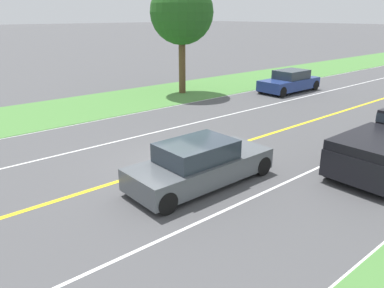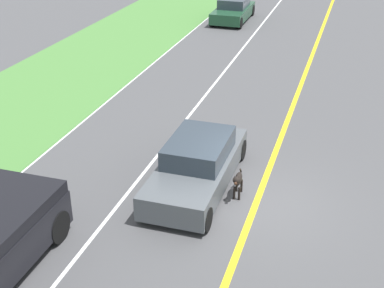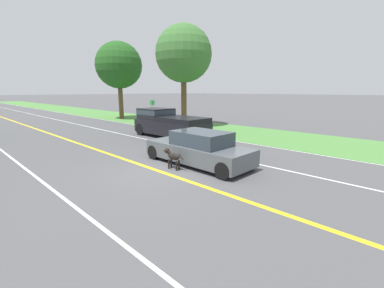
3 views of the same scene
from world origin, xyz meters
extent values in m
plane|color=#4C4C4F|center=(0.00, 0.00, 0.00)|extent=(400.00, 400.00, 0.00)
cube|color=yellow|center=(0.00, 0.00, 0.00)|extent=(0.18, 160.00, 0.01)
cube|color=white|center=(7.00, 0.00, 0.00)|extent=(0.14, 160.00, 0.01)
cube|color=white|center=(-7.00, 0.00, 0.00)|extent=(0.14, 160.00, 0.01)
cube|color=white|center=(3.50, 0.00, 0.00)|extent=(0.10, 160.00, 0.01)
cube|color=white|center=(-3.50, 0.00, 0.00)|extent=(0.10, 160.00, 0.01)
cube|color=#4C843D|center=(-10.00, 0.00, 0.01)|extent=(6.00, 160.00, 0.03)
cube|color=#51565B|center=(1.79, -0.35, 0.50)|extent=(1.82, 4.73, 0.66)
cube|color=#2D3842|center=(1.79, -0.53, 1.12)|extent=(1.56, 2.27, 0.57)
cylinder|color=black|center=(2.61, 1.61, 0.31)|extent=(0.22, 0.63, 0.63)
cylinder|color=black|center=(2.61, -2.30, 0.31)|extent=(0.22, 0.63, 0.63)
cylinder|color=black|center=(0.97, 1.61, 0.31)|extent=(0.22, 0.63, 0.63)
cylinder|color=black|center=(0.97, -2.30, 0.31)|extent=(0.22, 0.63, 0.63)
ellipsoid|color=black|center=(0.56, -0.19, 0.52)|extent=(0.23, 0.61, 0.28)
cylinder|color=black|center=(0.61, 0.02, 0.19)|extent=(0.07, 0.07, 0.38)
cylinder|color=black|center=(0.65, -0.40, 0.19)|extent=(0.07, 0.07, 0.38)
cylinder|color=black|center=(0.48, 0.01, 0.19)|extent=(0.07, 0.07, 0.38)
cylinder|color=black|center=(0.51, -0.41, 0.19)|extent=(0.07, 0.07, 0.38)
cylinder|color=black|center=(0.54, 0.06, 0.63)|extent=(0.14, 0.17, 0.16)
sphere|color=black|center=(0.54, 0.17, 0.69)|extent=(0.22, 0.22, 0.20)
ellipsoid|color=#331E14|center=(0.53, 0.31, 0.68)|extent=(0.10, 0.10, 0.08)
cone|color=black|center=(0.59, 0.16, 0.77)|extent=(0.07, 0.07, 0.09)
cone|color=black|center=(0.48, 0.15, 0.77)|extent=(0.07, 0.07, 0.09)
cylinder|color=black|center=(0.59, -0.59, 0.57)|extent=(0.06, 0.23, 0.22)
cube|color=black|center=(5.16, 4.09, 1.25)|extent=(2.04, 3.06, 0.30)
cylinder|color=black|center=(4.20, 3.09, 0.40)|extent=(0.22, 0.81, 0.81)
cube|color=navy|center=(-5.22, 13.95, 0.53)|extent=(1.88, 4.59, 0.69)
cube|color=#2D3842|center=(-5.22, 14.14, 1.16)|extent=(1.62, 2.20, 0.57)
cylinder|color=black|center=(-6.07, 12.09, 0.33)|extent=(0.22, 0.67, 0.67)
cylinder|color=black|center=(-6.07, 15.82, 0.33)|extent=(0.22, 0.67, 0.67)
cylinder|color=black|center=(-4.37, 12.09, 0.33)|extent=(0.22, 0.67, 0.67)
cylinder|color=black|center=(-4.37, 15.82, 0.33)|extent=(0.22, 0.67, 0.67)
cylinder|color=brown|center=(-9.55, 8.15, 1.91)|extent=(0.44, 0.44, 3.82)
sphere|color=#23561E|center=(-9.55, 8.15, 5.11)|extent=(3.99, 3.99, 3.99)
camera|label=1|loc=(9.70, -7.49, 5.01)|focal=35.00mm
camera|label=2|loc=(-2.00, 12.10, 7.90)|focal=50.00mm
camera|label=3|loc=(-5.85, -7.44, 3.04)|focal=24.00mm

